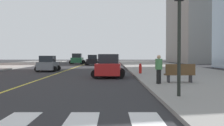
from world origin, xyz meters
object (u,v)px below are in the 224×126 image
object	(u,v)px
car_green_second	(78,59)
pedestrian_waiting_east	(159,68)
car_black_fourth	(93,60)
traffic_light_near_corner	(180,12)
fire_hydrant	(141,69)
park_bench	(180,74)
car_red_nearest	(110,66)
car_gray_third	(49,64)

from	to	relation	value
car_green_second	pedestrian_waiting_east	xyz separation A→B (m)	(9.67, -42.58, 0.09)
car_green_second	car_black_fourth	xyz separation A→B (m)	(3.52, -6.82, -0.12)
traffic_light_near_corner	pedestrian_waiting_east	world-z (taller)	traffic_light_near_corner
fire_hydrant	park_bench	bearing A→B (deg)	-80.34
car_green_second	traffic_light_near_corner	world-z (taller)	traffic_light_near_corner
car_red_nearest	car_black_fourth	size ratio (longest dim) A/B	1.05
car_gray_third	car_black_fourth	bearing A→B (deg)	79.30
car_gray_third	park_bench	xyz separation A→B (m)	(11.16, -14.82, -0.12)
car_green_second	car_gray_third	bearing A→B (deg)	-90.68
park_bench	fire_hydrant	size ratio (longest dim) A/B	2.03
traffic_light_near_corner	car_gray_third	bearing A→B (deg)	-64.94
car_red_nearest	traffic_light_near_corner	world-z (taller)	traffic_light_near_corner
car_black_fourth	car_gray_third	bearing A→B (deg)	80.28
car_black_fourth	fire_hydrant	distance (m)	26.63
car_red_nearest	car_green_second	xyz separation A→B (m)	(-6.70, 35.54, 0.10)
car_red_nearest	pedestrian_waiting_east	bearing A→B (deg)	115.64
car_gray_third	car_black_fourth	world-z (taller)	car_black_fourth
car_black_fourth	traffic_light_near_corner	world-z (taller)	traffic_light_near_corner
car_green_second	traffic_light_near_corner	xyz separation A→B (m)	(9.66, -47.83, 2.58)
car_red_nearest	fire_hydrant	size ratio (longest dim) A/B	4.83
traffic_light_near_corner	park_bench	bearing A→B (deg)	-103.05
car_green_second	park_bench	size ratio (longest dim) A/B	2.59
pedestrian_waiting_east	car_gray_third	bearing A→B (deg)	70.23
car_black_fourth	fire_hydrant	xyz separation A→B (m)	(6.01, -25.95, -0.27)
car_gray_third	car_red_nearest	bearing A→B (deg)	-52.11
park_bench	fire_hydrant	distance (m)	9.14
car_red_nearest	fire_hydrant	world-z (taller)	car_red_nearest
car_gray_third	fire_hydrant	bearing A→B (deg)	-31.61
car_red_nearest	fire_hydrant	distance (m)	3.97
fire_hydrant	traffic_light_near_corner	bearing A→B (deg)	-89.50
pedestrian_waiting_east	fire_hydrant	size ratio (longest dim) A/B	1.87
car_black_fourth	park_bench	distance (m)	35.76
fire_hydrant	car_red_nearest	bearing A→B (deg)	-135.54
car_gray_third	traffic_light_near_corner	distance (m)	23.20
car_red_nearest	traffic_light_near_corner	distance (m)	12.92
park_bench	fire_hydrant	bearing A→B (deg)	8.56
traffic_light_near_corner	fire_hydrant	distance (m)	15.36
car_red_nearest	pedestrian_waiting_east	xyz separation A→B (m)	(2.96, -7.05, 0.19)
car_red_nearest	traffic_light_near_corner	xyz separation A→B (m)	(2.96, -12.29, 2.68)
park_bench	fire_hydrant	world-z (taller)	park_bench
pedestrian_waiting_east	car_green_second	bearing A→B (deg)	51.02
car_green_second	fire_hydrant	world-z (taller)	car_green_second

